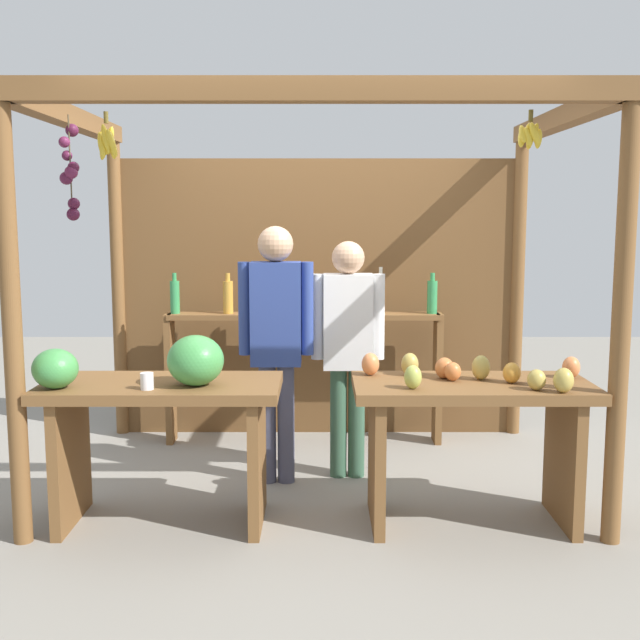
# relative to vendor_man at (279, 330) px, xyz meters

# --- Properties ---
(ground_plane) EXTENTS (12.00, 12.00, 0.00)m
(ground_plane) POSITION_rel_vendor_man_xyz_m (0.26, 0.11, -1.01)
(ground_plane) COLOR gray
(ground_plane) RESTS_ON ground
(market_stall) EXTENTS (3.27, 2.22, 2.41)m
(market_stall) POSITION_rel_vendor_man_xyz_m (0.26, 0.61, 0.40)
(market_stall) COLOR brown
(market_stall) RESTS_ON ground
(fruit_counter_left) EXTENTS (1.36, 0.64, 1.09)m
(fruit_counter_left) POSITION_rel_vendor_man_xyz_m (-0.61, -0.71, -0.33)
(fruit_counter_left) COLOR brown
(fruit_counter_left) RESTS_ON ground
(fruit_counter_right) EXTENTS (1.32, 0.65, 0.95)m
(fruit_counter_right) POSITION_rel_vendor_man_xyz_m (1.13, -0.68, -0.40)
(fruit_counter_right) COLOR brown
(fruit_counter_right) RESTS_ON ground
(bottle_shelf_unit) EXTENTS (2.10, 0.22, 1.35)m
(bottle_shelf_unit) POSITION_rel_vendor_man_xyz_m (0.16, 0.90, -0.21)
(bottle_shelf_unit) COLOR brown
(bottle_shelf_unit) RESTS_ON ground
(vendor_man) EXTENTS (0.48, 0.23, 1.67)m
(vendor_man) POSITION_rel_vendor_man_xyz_m (0.00, 0.00, 0.00)
(vendor_man) COLOR #4B4D65
(vendor_man) RESTS_ON ground
(vendor_woman) EXTENTS (0.48, 0.21, 1.57)m
(vendor_woman) POSITION_rel_vendor_man_xyz_m (0.46, 0.11, -0.07)
(vendor_woman) COLOR #365A42
(vendor_woman) RESTS_ON ground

